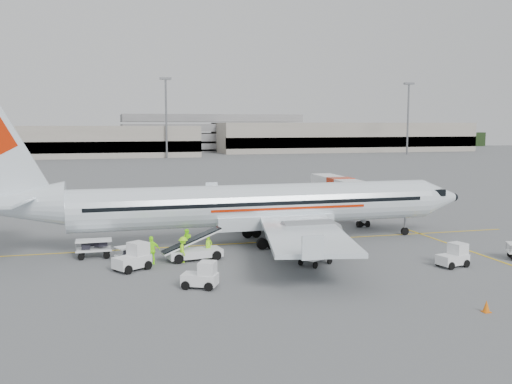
# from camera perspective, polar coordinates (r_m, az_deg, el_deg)

# --- Properties ---
(ground) EXTENTS (360.00, 360.00, 0.00)m
(ground) POSITION_cam_1_polar(r_m,az_deg,el_deg) (45.50, 0.65, -5.04)
(ground) COLOR #56595B
(stripe_lead) EXTENTS (44.00, 0.20, 0.01)m
(stripe_lead) POSITION_cam_1_polar(r_m,az_deg,el_deg) (45.50, 0.65, -5.04)
(stripe_lead) COLOR yellow
(stripe_lead) RESTS_ON ground
(stripe_cross) EXTENTS (0.20, 20.00, 0.01)m
(stripe_cross) POSITION_cam_1_polar(r_m,az_deg,el_deg) (44.48, 21.34, -5.78)
(stripe_cross) COLOR yellow
(stripe_cross) RESTS_ON ground
(terminal_west) EXTENTS (110.00, 22.00, 9.00)m
(terminal_west) POSITION_cam_1_polar(r_m,az_deg,el_deg) (175.23, -24.20, 4.58)
(terminal_west) COLOR gray
(terminal_west) RESTS_ON ground
(terminal_east) EXTENTS (90.00, 26.00, 10.00)m
(terminal_east) POSITION_cam_1_polar(r_m,az_deg,el_deg) (205.05, 8.69, 5.46)
(terminal_east) COLOR gray
(terminal_east) RESTS_ON ground
(parking_garage) EXTENTS (62.00, 24.00, 14.00)m
(parking_garage) POSITION_cam_1_polar(r_m,az_deg,el_deg) (206.26, -4.61, 6.08)
(parking_garage) COLOR slate
(parking_garage) RESTS_ON ground
(treeline) EXTENTS (300.00, 3.00, 6.00)m
(treeline) POSITION_cam_1_polar(r_m,az_deg,el_deg) (218.33, -11.81, 4.94)
(treeline) COLOR black
(treeline) RESTS_ON ground
(mast_center) EXTENTS (3.20, 1.20, 22.00)m
(mast_center) POSITION_cam_1_polar(r_m,az_deg,el_deg) (161.81, -8.97, 7.26)
(mast_center) COLOR slate
(mast_center) RESTS_ON ground
(mast_east) EXTENTS (3.20, 1.20, 22.00)m
(mast_east) POSITION_cam_1_polar(r_m,az_deg,el_deg) (185.34, 14.95, 7.04)
(mast_east) COLOR slate
(mast_east) RESTS_ON ground
(aircraft) EXTENTS (38.09, 29.90, 10.48)m
(aircraft) POSITION_cam_1_polar(r_m,az_deg,el_deg) (44.37, 0.29, 1.50)
(aircraft) COLOR white
(aircraft) RESTS_ON ground
(jet_bridge) EXTENTS (3.20, 15.44, 4.04)m
(jet_bridge) POSITION_cam_1_polar(r_m,az_deg,el_deg) (57.76, 8.42, -0.57)
(jet_bridge) COLOR white
(jet_bridge) RESTS_ON ground
(belt_loader) EXTENTS (5.18, 2.56, 2.69)m
(belt_loader) POSITION_cam_1_polar(r_m,az_deg,el_deg) (39.69, -6.18, -4.85)
(belt_loader) COLOR white
(belt_loader) RESTS_ON ground
(tug_fore) EXTENTS (2.20, 1.56, 1.55)m
(tug_fore) POSITION_cam_1_polar(r_m,az_deg,el_deg) (39.81, 19.07, -5.99)
(tug_fore) COLOR white
(tug_fore) RESTS_ON ground
(tug_mid) EXTENTS (2.29, 1.89, 1.54)m
(tug_mid) POSITION_cam_1_polar(r_m,az_deg,el_deg) (33.08, -5.64, -8.22)
(tug_mid) COLOR white
(tug_mid) RESTS_ON ground
(tug_aft) EXTENTS (2.60, 2.34, 1.75)m
(tug_aft) POSITION_cam_1_polar(r_m,az_deg,el_deg) (37.58, -12.32, -6.36)
(tug_aft) COLOR white
(tug_aft) RESTS_ON ground
(cart_loaded_a) EXTENTS (2.58, 2.10, 1.17)m
(cart_loaded_a) POSITION_cam_1_polar(r_m,az_deg,el_deg) (39.64, -12.14, -6.10)
(cart_loaded_a) COLOR white
(cart_loaded_a) RESTS_ON ground
(cart_loaded_b) EXTENTS (2.46, 1.46, 1.28)m
(cart_loaded_b) POSITION_cam_1_polar(r_m,az_deg,el_deg) (41.82, -15.90, -5.46)
(cart_loaded_b) COLOR white
(cart_loaded_b) RESTS_ON ground
(cart_empty_a) EXTENTS (2.68, 2.38, 1.20)m
(cart_empty_a) POSITION_cam_1_polar(r_m,az_deg,el_deg) (38.40, 5.95, -6.38)
(cart_empty_a) COLOR white
(cart_empty_a) RESTS_ON ground
(cone_port) EXTENTS (0.33, 0.33, 0.53)m
(cone_port) POSITION_cam_1_polar(r_m,az_deg,el_deg) (55.45, -0.93, -2.63)
(cone_port) COLOR orange
(cone_port) RESTS_ON ground
(cone_stbd) EXTENTS (0.39, 0.39, 0.63)m
(cone_stbd) POSITION_cam_1_polar(r_m,az_deg,el_deg) (31.13, 22.05, -10.53)
(cone_stbd) COLOR orange
(cone_stbd) RESTS_ON ground
(crew_a) EXTENTS (0.70, 0.62, 1.61)m
(crew_a) POSITION_cam_1_polar(r_m,az_deg,el_deg) (40.21, -4.76, -5.47)
(crew_a) COLOR #97F715
(crew_a) RESTS_ON ground
(crew_b) EXTENTS (0.97, 1.00, 1.63)m
(crew_b) POSITION_cam_1_polar(r_m,az_deg,el_deg) (42.66, -6.91, -4.77)
(crew_b) COLOR #97F715
(crew_b) RESTS_ON ground
(crew_c) EXTENTS (0.73, 1.19, 1.77)m
(crew_c) POSITION_cam_1_polar(r_m,az_deg,el_deg) (39.08, -7.28, -5.74)
(crew_c) COLOR #97F715
(crew_c) RESTS_ON ground
(crew_d) EXTENTS (1.18, 0.64, 1.91)m
(crew_d) POSITION_cam_1_polar(r_m,az_deg,el_deg) (38.85, -10.38, -5.76)
(crew_d) COLOR #97F715
(crew_d) RESTS_ON ground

